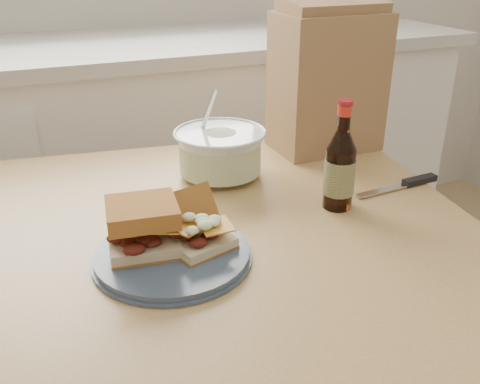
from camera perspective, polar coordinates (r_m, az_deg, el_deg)
name	(u,v)px	position (r m, az deg, el deg)	size (l,w,h in m)	color
cabinet_run	(112,179)	(1.93, -13.54, 1.38)	(2.50, 0.64, 0.94)	white
dining_table	(228,281)	(1.02, -1.24, -9.48)	(1.04, 1.04, 0.76)	tan
plate	(172,255)	(0.88, -7.22, -6.72)	(0.25, 0.25, 0.02)	#3C4B61
sandwich_left	(143,226)	(0.87, -10.29, -3.61)	(0.12, 0.11, 0.08)	beige
sandwich_right	(197,227)	(0.88, -4.64, -3.71)	(0.11, 0.15, 0.08)	beige
coleslaw_bowl	(220,154)	(1.16, -2.14, 4.07)	(0.20, 0.20, 0.20)	silver
beer_bottle	(340,169)	(1.03, 10.60, 2.47)	(0.06, 0.06, 0.21)	black
knife	(410,183)	(1.18, 17.70, 0.95)	(0.21, 0.03, 0.01)	silver
paper_bag	(327,83)	(1.32, 9.28, 11.42)	(0.25, 0.16, 0.32)	#A4774F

